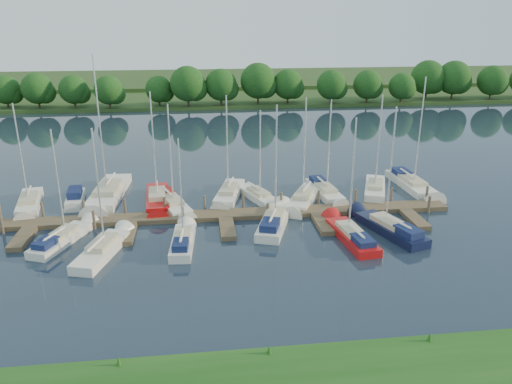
{
  "coord_description": "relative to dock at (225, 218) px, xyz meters",
  "views": [
    {
      "loc": [
        -2.18,
        -32.27,
        16.66
      ],
      "look_at": [
        2.73,
        8.0,
        2.2
      ],
      "focal_mm": 35.0,
      "sensor_mm": 36.0,
      "label": 1
    }
  ],
  "objects": [
    {
      "name": "sailboat_s_3",
      "position": [
        3.98,
        -1.73,
        0.13
      ],
      "size": [
        4.01,
        8.15,
        10.49
      ],
      "rotation": [
        0.0,
        0.0,
        -0.32
      ],
      "color": "silver",
      "rests_on": "ground"
    },
    {
      "name": "sailboat_n_7",
      "position": [
        7.55,
        3.34,
        0.07
      ],
      "size": [
        4.85,
        7.82,
        10.29
      ],
      "rotation": [
        0.0,
        0.0,
        2.68
      ],
      "color": "silver",
      "rests_on": "ground"
    },
    {
      "name": "sailboat_n_5",
      "position": [
        0.67,
        5.54,
        0.07
      ],
      "size": [
        3.57,
        8.08,
        10.25
      ],
      "rotation": [
        0.0,
        0.0,
        2.88
      ],
      "color": "silver",
      "rests_on": "ground"
    },
    {
      "name": "sailboat_n_6",
      "position": [
        3.5,
        4.68,
        0.07
      ],
      "size": [
        3.7,
        6.92,
        8.92
      ],
      "rotation": [
        0.0,
        0.0,
        3.52
      ],
      "color": "silver",
      "rests_on": "ground"
    },
    {
      "name": "sailboat_n_3",
      "position": [
        -6.03,
        4.67,
        0.08
      ],
      "size": [
        2.49,
        8.5,
        10.89
      ],
      "rotation": [
        0.0,
        0.0,
        3.21
      ],
      "color": "#B61011",
      "rests_on": "ground"
    },
    {
      "name": "sailboat_n_9",
      "position": [
        15.17,
        5.26,
        0.07
      ],
      "size": [
        4.11,
        7.85,
        10.05
      ],
      "rotation": [
        0.0,
        0.0,
        2.78
      ],
      "color": "silver",
      "rests_on": "ground"
    },
    {
      "name": "sailboat_n_0",
      "position": [
        -17.62,
        5.17,
        0.08
      ],
      "size": [
        3.03,
        7.85,
        10.0
      ],
      "rotation": [
        0.0,
        0.0,
        3.33
      ],
      "color": "silver",
      "rests_on": "ground"
    },
    {
      "name": "sailboat_n_2",
      "position": [
        -10.85,
        6.74,
        0.08
      ],
      "size": [
        3.22,
        11.09,
        13.94
      ],
      "rotation": [
        0.0,
        0.0,
        3.08
      ],
      "color": "silver",
      "rests_on": "ground"
    },
    {
      "name": "dock",
      "position": [
        0.0,
        0.0,
        0.0
      ],
      "size": [
        40.0,
        6.0,
        0.4
      ],
      "color": "#4C3E2B",
      "rests_on": "ground"
    },
    {
      "name": "sailboat_n_8",
      "position": [
        10.1,
        5.16,
        0.11
      ],
      "size": [
        2.55,
        7.72,
        9.73
      ],
      "rotation": [
        0.0,
        0.0,
        3.26
      ],
      "color": "silver",
      "rests_on": "ground"
    },
    {
      "name": "sailboat_s_2",
      "position": [
        -3.54,
        -4.67,
        0.12
      ],
      "size": [
        1.98,
        6.7,
        8.68
      ],
      "rotation": [
        0.0,
        0.0,
        -0.07
      ],
      "color": "silver",
      "rests_on": "ground"
    },
    {
      "name": "sailboat_s_0",
      "position": [
        -12.79,
        -2.96,
        0.11
      ],
      "size": [
        3.85,
        7.12,
        9.19
      ],
      "rotation": [
        0.0,
        0.0,
        -0.38
      ],
      "color": "silver",
      "rests_on": "ground"
    },
    {
      "name": "mooring_pilings",
      "position": [
        0.0,
        1.13,
        0.4
      ],
      "size": [
        38.24,
        2.84,
        2.0
      ],
      "color": "#473D33",
      "rests_on": "ground"
    },
    {
      "name": "distant_hill",
      "position": [
        0.0,
        92.69,
        0.5
      ],
      "size": [
        220.0,
        40.0,
        1.4
      ],
      "primitive_type": "cube",
      "color": "#355123",
      "rests_on": "ground"
    },
    {
      "name": "ground",
      "position": [
        0.0,
        -7.31,
        -0.2
      ],
      "size": [
        260.0,
        260.0,
        0.0
      ],
      "primitive_type": "plane",
      "color": "#1A2534",
      "rests_on": "ground"
    },
    {
      "name": "sailboat_s_5",
      "position": [
        12.97,
        -4.17,
        0.13
      ],
      "size": [
        4.06,
        8.25,
        10.58
      ],
      "rotation": [
        0.0,
        0.0,
        0.32
      ],
      "color": "#0F1634",
      "rests_on": "ground"
    },
    {
      "name": "sailboat_s_4",
      "position": [
        9.52,
        -5.02,
        0.11
      ],
      "size": [
        2.63,
        7.9,
        9.91
      ],
      "rotation": [
        0.0,
        0.0,
        0.12
      ],
      "color": "#B61011",
      "rests_on": "ground"
    },
    {
      "name": "sailboat_n_10",
      "position": [
        19.41,
        6.18,
        0.11
      ],
      "size": [
        2.55,
        9.22,
        11.57
      ],
      "rotation": [
        0.0,
        0.0,
        3.19
      ],
      "color": "silver",
      "rests_on": "ground"
    },
    {
      "name": "motorboat",
      "position": [
        -13.75,
        6.05,
        0.13
      ],
      "size": [
        1.97,
        5.26,
        1.55
      ],
      "rotation": [
        0.0,
        0.0,
        3.25
      ],
      "color": "silver",
      "rests_on": "ground"
    },
    {
      "name": "sailboat_n_4",
      "position": [
        -4.65,
        3.51,
        0.12
      ],
      "size": [
        3.98,
        7.73,
        9.93
      ],
      "rotation": [
        0.0,
        0.0,
        3.49
      ],
      "color": "silver",
      "rests_on": "ground"
    },
    {
      "name": "far_shore",
      "position": [
        0.0,
        67.69,
        0.1
      ],
      "size": [
        180.0,
        30.0,
        0.6
      ],
      "primitive_type": "cube",
      "color": "#243F18",
      "rests_on": "ground"
    },
    {
      "name": "treeline",
      "position": [
        -0.54,
        54.21,
        3.88
      ],
      "size": [
        147.46,
        9.55,
        8.31
      ],
      "color": "#38281C",
      "rests_on": "ground"
    },
    {
      "name": "sailboat_s_1",
      "position": [
        -9.34,
        -5.27,
        0.08
      ],
      "size": [
        3.5,
        7.61,
        9.78
      ],
      "rotation": [
        0.0,
        0.0,
        -0.28
      ],
      "color": "silver",
      "rests_on": "ground"
    }
  ]
}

